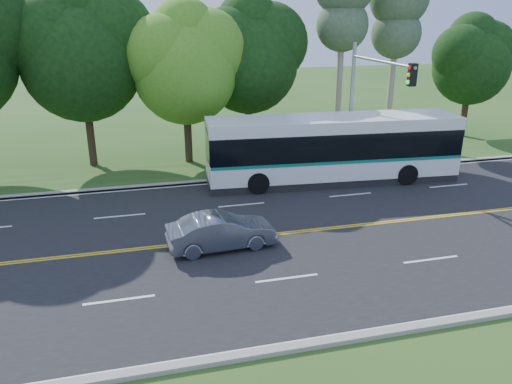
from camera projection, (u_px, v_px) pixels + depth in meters
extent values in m
plane|color=#25531B|center=(272.00, 235.00, 20.19)|extent=(120.00, 120.00, 0.00)
cube|color=black|center=(272.00, 235.00, 20.18)|extent=(60.00, 14.00, 0.02)
cube|color=gray|center=(236.00, 179.00, 26.67)|extent=(60.00, 0.30, 0.15)
cube|color=gray|center=(344.00, 339.00, 13.65)|extent=(60.00, 0.30, 0.15)
cube|color=#25531B|center=(229.00, 169.00, 28.37)|extent=(60.00, 4.00, 0.10)
cube|color=gold|center=(273.00, 235.00, 20.11)|extent=(57.00, 0.10, 0.00)
cube|color=gold|center=(272.00, 234.00, 20.25)|extent=(57.00, 0.10, 0.00)
cube|color=silver|center=(119.00, 300.00, 15.60)|extent=(2.20, 0.12, 0.00)
cube|color=silver|center=(287.00, 278.00, 16.88)|extent=(2.20, 0.12, 0.00)
cube|color=silver|center=(431.00, 259.00, 18.15)|extent=(2.20, 0.12, 0.00)
cube|color=silver|center=(120.00, 216.00, 21.98)|extent=(2.20, 0.12, 0.00)
cube|color=silver|center=(241.00, 205.00, 23.25)|extent=(2.20, 0.12, 0.00)
cube|color=silver|center=(350.00, 195.00, 24.52)|extent=(2.20, 0.12, 0.00)
cube|color=silver|center=(449.00, 186.00, 25.80)|extent=(2.20, 0.12, 0.00)
cube|color=silver|center=(237.00, 182.00, 26.42)|extent=(57.00, 0.12, 0.00)
cube|color=silver|center=(340.00, 334.00, 13.94)|extent=(57.00, 0.12, 0.00)
cylinder|color=black|center=(91.00, 135.00, 28.76)|extent=(0.44, 0.44, 3.60)
sphere|color=black|center=(82.00, 62.00, 27.36)|extent=(6.60, 6.60, 6.60)
sphere|color=black|center=(108.00, 36.00, 27.52)|extent=(5.28, 5.28, 5.28)
sphere|color=black|center=(53.00, 40.00, 26.48)|extent=(4.95, 4.95, 4.95)
sphere|color=black|center=(79.00, 14.00, 26.90)|extent=(4.29, 4.29, 4.29)
cylinder|color=black|center=(188.00, 136.00, 29.19)|extent=(0.44, 0.44, 3.24)
sphere|color=#4B8C1D|center=(185.00, 73.00, 27.94)|extent=(5.80, 5.80, 5.80)
sphere|color=#4B8C1D|center=(207.00, 50.00, 28.12)|extent=(4.64, 4.64, 4.64)
sphere|color=#4B8C1D|center=(163.00, 55.00, 27.14)|extent=(4.35, 4.35, 4.35)
sphere|color=#4B8C1D|center=(184.00, 32.00, 27.58)|extent=(3.77, 3.77, 3.77)
cylinder|color=black|center=(249.00, 126.00, 31.45)|extent=(0.44, 0.44, 3.42)
sphere|color=black|center=(248.00, 64.00, 30.14)|extent=(6.00, 6.00, 6.00)
sphere|color=black|center=(268.00, 43.00, 30.32)|extent=(4.80, 4.80, 4.80)
sphere|color=black|center=(229.00, 46.00, 29.33)|extent=(4.50, 4.50, 4.50)
sphere|color=black|center=(248.00, 24.00, 29.76)|extent=(3.90, 3.90, 3.90)
cylinder|color=#A39B83|center=(340.00, 71.00, 31.74)|extent=(0.40, 0.40, 9.80)
sphere|color=#395535|center=(342.00, 25.00, 30.79)|extent=(3.23, 3.23, 3.23)
cylinder|color=#A39B83|center=(392.00, 74.00, 33.25)|extent=(0.40, 0.40, 9.10)
sphere|color=#395535|center=(396.00, 33.00, 32.36)|extent=(3.23, 3.23, 3.23)
cylinder|color=black|center=(464.00, 115.00, 35.67)|extent=(0.44, 0.44, 3.06)
sphere|color=black|center=(471.00, 67.00, 34.52)|extent=(5.20, 5.20, 5.20)
sphere|color=black|center=(485.00, 51.00, 34.71)|extent=(4.16, 4.16, 4.16)
sphere|color=black|center=(462.00, 54.00, 33.79)|extent=(3.90, 3.90, 3.90)
sphere|color=black|center=(473.00, 37.00, 34.24)|extent=(3.38, 3.38, 3.38)
sphere|color=maroon|center=(284.00, 158.00, 28.09)|extent=(1.50, 1.50, 1.50)
sphere|color=maroon|center=(300.00, 156.00, 28.32)|extent=(1.50, 1.50, 1.50)
sphere|color=maroon|center=(317.00, 155.00, 28.56)|extent=(1.50, 1.50, 1.50)
sphere|color=maroon|center=(333.00, 154.00, 28.79)|extent=(1.50, 1.50, 1.50)
sphere|color=maroon|center=(349.00, 153.00, 29.02)|extent=(1.50, 1.50, 1.50)
sphere|color=maroon|center=(365.00, 152.00, 29.25)|extent=(1.50, 1.50, 1.50)
sphere|color=maroon|center=(380.00, 151.00, 29.48)|extent=(1.50, 1.50, 1.50)
sphere|color=maroon|center=(396.00, 150.00, 29.71)|extent=(1.50, 1.50, 1.50)
sphere|color=maroon|center=(411.00, 149.00, 29.94)|extent=(1.50, 1.50, 1.50)
cube|color=olive|center=(402.00, 162.00, 29.17)|extent=(3.50, 1.40, 0.40)
cylinder|color=#979AA0|center=(351.00, 109.00, 27.14)|extent=(0.20, 0.20, 7.00)
cylinder|color=#979AA0|center=(381.00, 61.00, 23.45)|extent=(0.14, 6.00, 0.14)
cube|color=black|center=(412.00, 75.00, 21.00)|extent=(0.32, 0.28, 0.95)
sphere|color=red|center=(409.00, 68.00, 20.86)|extent=(0.18, 0.18, 0.18)
sphere|color=yellow|center=(409.00, 75.00, 20.96)|extent=(0.18, 0.18, 0.18)
sphere|color=#19D833|center=(408.00, 82.00, 21.07)|extent=(0.18, 0.18, 0.18)
cube|color=white|center=(332.00, 164.00, 26.28)|extent=(13.24, 3.73, 1.08)
cube|color=black|center=(333.00, 141.00, 25.87)|extent=(13.18, 3.77, 1.35)
cube|color=white|center=(334.00, 123.00, 25.53)|extent=(13.24, 3.73, 0.61)
cube|color=#0C6F5F|center=(332.00, 155.00, 26.12)|extent=(13.18, 3.78, 0.15)
cube|color=black|center=(208.00, 145.00, 24.77)|extent=(0.25, 2.55, 1.86)
cube|color=#19E54C|center=(207.00, 124.00, 24.41)|extent=(0.17, 1.67, 0.24)
cube|color=black|center=(331.00, 177.00, 26.54)|extent=(13.23, 3.62, 0.38)
cylinder|color=black|center=(258.00, 183.00, 24.53)|extent=(1.11, 0.38, 1.09)
cylinder|color=black|center=(250.00, 168.00, 26.93)|extent=(1.11, 0.38, 1.09)
cylinder|color=black|center=(407.00, 174.00, 25.81)|extent=(1.11, 0.38, 1.09)
cylinder|color=black|center=(386.00, 160.00, 28.22)|extent=(1.11, 0.38, 1.09)
imported|color=slate|center=(221.00, 231.00, 18.83)|extent=(4.18, 1.72, 1.35)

